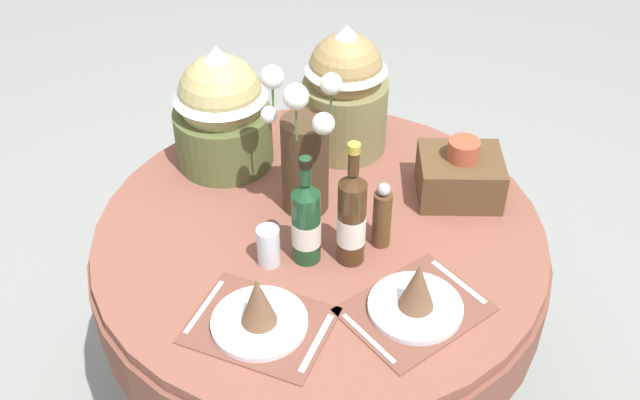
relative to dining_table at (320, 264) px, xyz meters
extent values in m
plane|color=gray|center=(0.00, 0.00, -0.59)|extent=(8.00, 8.00, 0.00)
cylinder|color=brown|center=(0.00, 0.00, 0.12)|extent=(1.28, 1.28, 0.04)
cylinder|color=brown|center=(0.00, 0.00, 0.01)|extent=(1.30, 1.30, 0.17)
cylinder|color=black|center=(0.00, 0.00, -0.23)|extent=(0.12, 0.12, 0.66)
cylinder|color=black|center=(0.00, 0.00, -0.58)|extent=(0.74, 0.74, 0.03)
cube|color=brown|center=(-0.14, -0.36, 0.14)|extent=(0.41, 0.37, 0.00)
cylinder|color=white|center=(-0.14, -0.36, 0.15)|extent=(0.24, 0.24, 0.02)
cone|color=brown|center=(-0.14, -0.36, 0.23)|extent=(0.09, 0.09, 0.14)
cube|color=silver|center=(-0.29, -0.31, 0.14)|extent=(0.08, 0.18, 0.00)
cube|color=silver|center=(0.00, -0.42, 0.14)|extent=(0.08, 0.18, 0.00)
cube|color=brown|center=(0.25, -0.31, 0.14)|extent=(0.43, 0.42, 0.00)
cylinder|color=white|center=(0.25, -0.31, 0.15)|extent=(0.24, 0.24, 0.02)
cone|color=brown|center=(0.25, -0.31, 0.23)|extent=(0.09, 0.09, 0.14)
cube|color=silver|center=(0.13, -0.40, 0.14)|extent=(0.13, 0.16, 0.00)
cube|color=silver|center=(0.37, -0.21, 0.14)|extent=(0.13, 0.16, 0.00)
cylinder|color=#47331E|center=(-0.04, 0.10, 0.29)|extent=(0.13, 0.13, 0.30)
sphere|color=white|center=(0.01, 0.00, 0.50)|extent=(0.06, 0.06, 0.06)
cylinder|color=#4C7038|center=(0.01, 0.00, 0.46)|extent=(0.01, 0.01, 0.04)
sphere|color=white|center=(0.03, 0.13, 0.54)|extent=(0.06, 0.06, 0.06)
cylinder|color=#4C7038|center=(0.03, 0.13, 0.48)|extent=(0.01, 0.01, 0.08)
sphere|color=white|center=(-0.13, 0.06, 0.48)|extent=(0.05, 0.05, 0.05)
cylinder|color=#4C7038|center=(-0.13, 0.06, 0.45)|extent=(0.01, 0.01, 0.03)
sphere|color=white|center=(-0.06, 0.01, 0.57)|extent=(0.07, 0.07, 0.07)
cylinder|color=#4C7038|center=(-0.06, 0.01, 0.49)|extent=(0.01, 0.01, 0.11)
sphere|color=white|center=(-0.13, 0.11, 0.57)|extent=(0.06, 0.06, 0.06)
cylinder|color=#4C7038|center=(-0.13, 0.11, 0.49)|extent=(0.01, 0.01, 0.11)
cylinder|color=#422814|center=(0.09, -0.12, 0.27)|extent=(0.07, 0.07, 0.25)
cylinder|color=silver|center=(0.09, -0.12, 0.25)|extent=(0.08, 0.08, 0.09)
cone|color=#422814|center=(0.09, -0.12, 0.41)|extent=(0.07, 0.07, 0.03)
cylinder|color=#422814|center=(0.09, -0.12, 0.47)|extent=(0.03, 0.03, 0.09)
cylinder|color=#B29933|center=(0.09, -0.12, 0.50)|extent=(0.03, 0.03, 0.02)
cylinder|color=#194223|center=(-0.03, -0.12, 0.25)|extent=(0.08, 0.08, 0.22)
cylinder|color=silver|center=(-0.03, -0.12, 0.23)|extent=(0.08, 0.08, 0.07)
cone|color=#194223|center=(-0.03, -0.12, 0.38)|extent=(0.08, 0.08, 0.03)
cylinder|color=#194223|center=(-0.03, -0.12, 0.43)|extent=(0.03, 0.03, 0.08)
cylinder|color=black|center=(-0.03, -0.12, 0.46)|extent=(0.03, 0.03, 0.02)
cylinder|color=silver|center=(-0.13, -0.14, 0.20)|extent=(0.06, 0.06, 0.12)
cylinder|color=brown|center=(0.17, -0.06, 0.23)|extent=(0.05, 0.05, 0.17)
sphere|color=#B7B7BC|center=(0.17, -0.06, 0.33)|extent=(0.04, 0.04, 0.04)
cylinder|color=#566033|center=(-0.30, 0.33, 0.23)|extent=(0.30, 0.30, 0.18)
sphere|color=tan|center=(-0.30, 0.33, 0.37)|extent=(0.26, 0.26, 0.26)
cone|color=silver|center=(-0.30, 0.33, 0.45)|extent=(0.29, 0.29, 0.17)
cylinder|color=olive|center=(0.07, 0.41, 0.26)|extent=(0.27, 0.27, 0.23)
sphere|color=#9E7F4C|center=(0.07, 0.41, 0.42)|extent=(0.23, 0.23, 0.23)
cone|color=silver|center=(0.07, 0.41, 0.49)|extent=(0.25, 0.25, 0.15)
cube|color=brown|center=(0.41, 0.17, 0.21)|extent=(0.24, 0.20, 0.13)
cylinder|color=#B24C33|center=(0.41, 0.17, 0.30)|extent=(0.09, 0.09, 0.06)
camera|label=1|loc=(0.03, -1.62, 1.57)|focal=42.93mm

